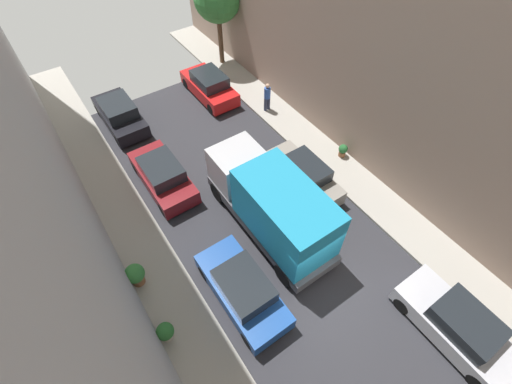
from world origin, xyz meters
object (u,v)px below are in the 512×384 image
object	(u,v)px
potted_plant_4	(135,275)
parked_car_left_3	(120,114)
potted_plant_0	(165,332)
parked_car_left_1	(243,289)
parked_car_right_3	(209,86)
parked_car_right_1	(457,325)
pedestrian	(267,96)
parked_car_right_2	(302,176)
delivery_truck	(272,205)
parked_car_left_2	(163,175)
potted_plant_2	(343,150)

from	to	relation	value
potted_plant_4	parked_car_left_3	bearing A→B (deg)	72.33
potted_plant_0	potted_plant_4	bearing A→B (deg)	90.35
parked_car_left_1	parked_car_right_3	size ratio (longest dim) A/B	1.00
potted_plant_0	parked_car_left_3	bearing A→B (deg)	75.94
parked_car_right_1	pedestrian	xyz separation A→B (m)	(1.97, 13.99, 0.35)
parked_car_left_3	parked_car_right_2	bearing A→B (deg)	-59.70
potted_plant_0	delivery_truck	bearing A→B (deg)	16.03
parked_car_left_3	potted_plant_4	bearing A→B (deg)	-107.67
parked_car_right_3	delivery_truck	bearing A→B (deg)	-105.18
parked_car_left_2	potted_plant_0	bearing A→B (deg)	-114.63
parked_car_left_3	potted_plant_4	xyz separation A→B (m)	(-3.04, -9.55, 0.05)
parked_car_left_2	pedestrian	xyz separation A→B (m)	(7.37, 1.80, 0.35)
parked_car_right_1	pedestrian	distance (m)	14.14
parked_car_right_3	parked_car_left_3	bearing A→B (deg)	174.81
parked_car_right_2	potted_plant_4	world-z (taller)	parked_car_right_2
parked_car_left_2	pedestrian	world-z (taller)	pedestrian
parked_car_left_3	parked_car_right_1	xyz separation A→B (m)	(5.40, -17.67, 0.00)
parked_car_left_1	potted_plant_4	distance (m)	4.13
parked_car_right_1	pedestrian	size ratio (longest dim) A/B	2.44
parked_car_left_3	delivery_truck	bearing A→B (deg)	-75.50
parked_car_left_1	parked_car_right_2	distance (m)	6.23
delivery_truck	parked_car_right_2	bearing A→B (deg)	24.01
parked_car_right_3	pedestrian	xyz separation A→B (m)	(1.97, -3.19, 0.35)
parked_car_right_3	pedestrian	distance (m)	3.76
parked_car_left_1	parked_car_left_2	size ratio (longest dim) A/B	1.00
parked_car_right_2	delivery_truck	xyz separation A→B (m)	(-2.70, -1.20, 1.07)
pedestrian	potted_plant_4	size ratio (longest dim) A/B	1.58
potted_plant_4	parked_car_right_3	bearing A→B (deg)	47.02
parked_car_left_2	parked_car_right_1	world-z (taller)	same
parked_car_left_2	parked_car_right_1	bearing A→B (deg)	-66.11
parked_car_left_3	parked_car_right_3	size ratio (longest dim) A/B	1.00
parked_car_left_1	parked_car_right_1	size ratio (longest dim) A/B	1.00
parked_car_left_1	parked_car_left_3	distance (m)	12.34
parked_car_right_2	potted_plant_0	size ratio (longest dim) A/B	4.84
parked_car_left_2	delivery_truck	xyz separation A→B (m)	(2.70, -4.96, 1.07)
parked_car_right_2	delivery_truck	bearing A→B (deg)	-155.99
parked_car_left_1	potted_plant_0	world-z (taller)	parked_car_left_1
delivery_truck	pedestrian	bearing A→B (deg)	55.40
parked_car_right_1	potted_plant_0	size ratio (longest dim) A/B	4.84
delivery_truck	pedestrian	distance (m)	8.25
parked_car_right_1	parked_car_left_3	bearing A→B (deg)	106.99
parked_car_right_1	parked_car_right_3	bearing A→B (deg)	90.00
potted_plant_4	delivery_truck	bearing A→B (deg)	-8.81
delivery_truck	potted_plant_4	world-z (taller)	delivery_truck
potted_plant_2	delivery_truck	bearing A→B (deg)	-165.12
parked_car_left_1	parked_car_left_3	xyz separation A→B (m)	(0.00, 12.34, 0.00)
pedestrian	potted_plant_0	bearing A→B (deg)	-141.02
parked_car_left_1	delivery_truck	xyz separation A→B (m)	(2.70, 1.90, 1.07)
parked_car_left_2	pedestrian	distance (m)	7.59
parked_car_left_2	delivery_truck	world-z (taller)	delivery_truck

